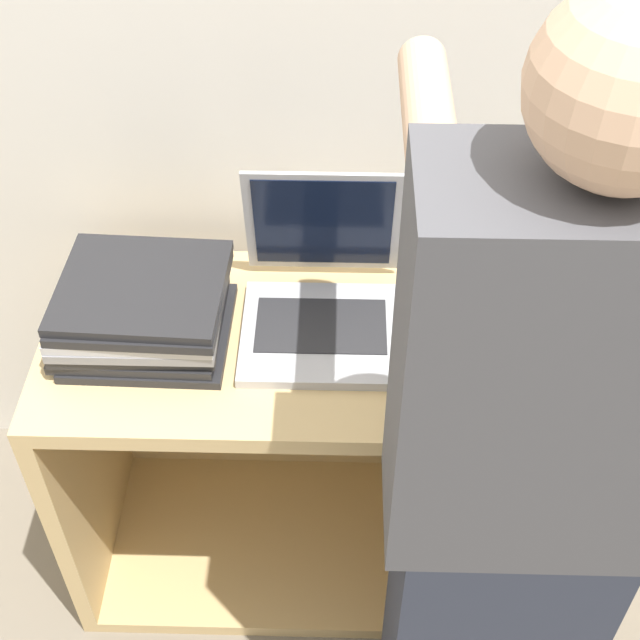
% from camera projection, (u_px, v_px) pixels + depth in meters
% --- Properties ---
extents(ground_plane, '(12.00, 12.00, 0.00)m').
position_uv_depth(ground_plane, '(318.00, 637.00, 2.02)').
color(ground_plane, '#756B5B').
extents(wall_back, '(8.00, 0.05, 2.40)m').
position_uv_depth(wall_back, '(326.00, 11.00, 1.61)').
color(wall_back, silver).
rests_on(wall_back, ground_plane).
extents(cart, '(1.07, 0.50, 0.72)m').
position_uv_depth(cart, '(322.00, 429.00, 1.99)').
color(cart, tan).
rests_on(cart, ground_plane).
extents(laptop_open, '(0.30, 0.32, 0.28)m').
position_uv_depth(laptop_open, '(322.00, 297.00, 1.69)').
color(laptop_open, '#B7B7BC').
rests_on(laptop_open, cart).
extents(laptop_stack_left, '(0.32, 0.28, 0.13)m').
position_uv_depth(laptop_stack_left, '(143.00, 309.00, 1.65)').
color(laptop_stack_left, '#232326').
rests_on(laptop_stack_left, cart).
extents(laptop_stack_right, '(0.32, 0.29, 0.07)m').
position_uv_depth(laptop_stack_right, '(497.00, 326.00, 1.66)').
color(laptop_stack_right, '#232326').
rests_on(laptop_stack_right, cart).
extents(person, '(0.40, 0.53, 1.60)m').
position_uv_depth(person, '(518.00, 501.00, 1.33)').
color(person, '#2D3342').
rests_on(person, ground_plane).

